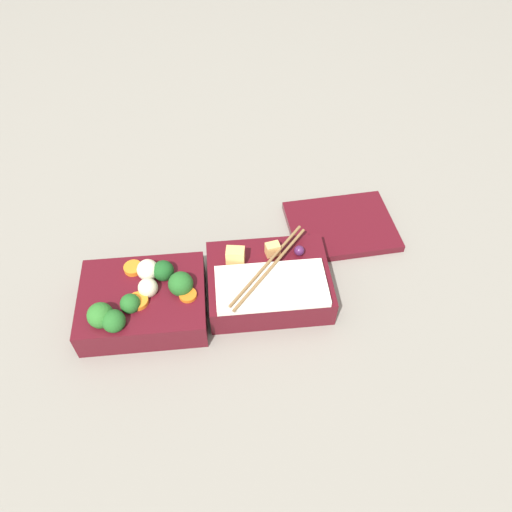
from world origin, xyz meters
name	(u,v)px	position (x,y,z in m)	size (l,w,h in m)	color
ground_plane	(206,294)	(0.00, 0.00, 0.00)	(3.00, 3.00, 0.00)	gray
bento_tray_vegetable	(143,301)	(-0.10, -0.03, 0.03)	(0.20, 0.15, 0.08)	#510F19
bento_tray_rice	(269,282)	(0.10, -0.01, 0.03)	(0.20, 0.16, 0.08)	#510F19
bento_lid	(341,226)	(0.25, 0.12, 0.01)	(0.19, 0.15, 0.01)	#510F19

